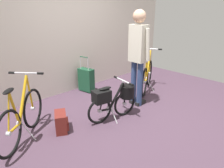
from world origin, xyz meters
TOP-DOWN VIEW (x-y plane):
  - ground_plane at (0.00, 0.00)m, footprint 6.14×6.14m
  - back_wall at (0.00, 1.82)m, footprint 6.14×0.10m
  - folding_bike_foreground at (-0.27, 0.12)m, footprint 0.96×0.53m
  - display_bike_left at (1.22, 0.56)m, footprint 1.22×0.73m
  - display_bike_right at (-1.67, 0.61)m, footprint 1.04×0.94m
  - visitor_near_wall at (0.45, 0.24)m, footprint 0.29×0.54m
  - rolling_suitcase at (0.15, 1.49)m, footprint 0.24×0.39m
  - backpack_on_floor at (-1.16, 0.42)m, footprint 0.31×0.37m

SIDE VIEW (x-z plane):
  - ground_plane at x=0.00m, z-range 0.00..0.00m
  - backpack_on_floor at x=-1.16m, z-range 0.00..0.31m
  - rolling_suitcase at x=0.15m, z-range -0.13..0.70m
  - display_bike_right at x=-1.67m, z-range -0.12..0.84m
  - display_bike_left at x=1.22m, z-range -0.12..0.84m
  - folding_bike_foreground at x=-0.27m, z-range 0.03..0.73m
  - visitor_near_wall at x=0.45m, z-range 0.15..1.98m
  - back_wall at x=0.00m, z-range 0.00..2.95m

